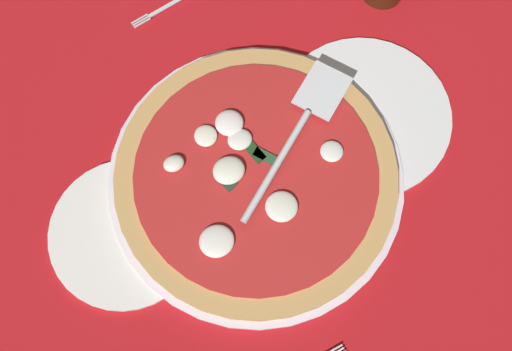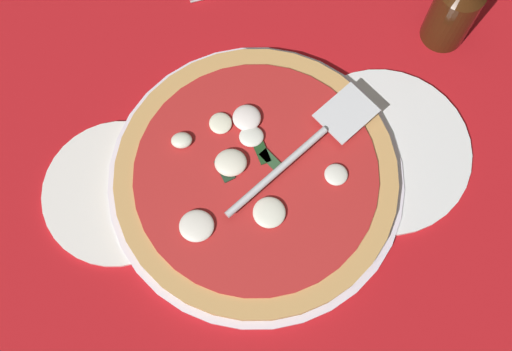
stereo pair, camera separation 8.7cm
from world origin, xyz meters
TOP-DOWN VIEW (x-y plane):
  - ground_plane at (0.00, 0.00)cm, footprint 98.06×98.06cm
  - checker_pattern at (-0.00, -0.00)cm, footprint 98.06×98.06cm
  - pizza_pan at (2.84, 4.84)cm, footprint 42.35×42.35cm
  - dinner_plate_left at (-16.08, 2.20)cm, footprint 25.87×25.87cm
  - dinner_plate_right at (22.63, 4.63)cm, footprint 21.67×21.67cm
  - pizza at (2.95, 4.80)cm, footprint 40.20×40.20cm
  - pizza_server at (-4.91, 2.03)cm, footprint 23.23×18.44cm
  - beer_bottle at (-28.60, -16.05)cm, footprint 6.80×6.80cm

SIDE VIEW (x-z plane):
  - ground_plane at x=0.00cm, z-range -0.80..0.00cm
  - checker_pattern at x=0.00cm, z-range 0.00..0.10cm
  - dinner_plate_left at x=-16.08cm, z-range 0.10..1.10cm
  - dinner_plate_right at x=22.63cm, z-range 0.10..1.10cm
  - pizza_pan at x=2.84cm, z-range 0.10..1.41cm
  - pizza at x=2.95cm, z-range 0.75..3.87cm
  - pizza_server at x=-4.91cm, z-range 4.38..5.38cm
  - beer_bottle at x=-28.60cm, z-range -2.96..19.48cm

